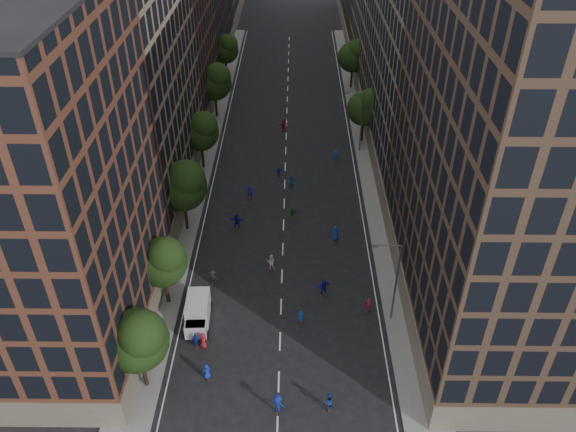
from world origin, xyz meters
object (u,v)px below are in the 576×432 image
(skater_1, at_px, (301,318))
(streetlamp_far, at_px, (360,118))
(cargo_van, at_px, (198,312))
(skater_0, at_px, (207,372))
(skater_2, at_px, (328,402))
(streetlamp_near, at_px, (394,279))

(skater_1, bearing_deg, streetlamp_far, -91.29)
(cargo_van, distance_m, skater_0, 6.67)
(streetlamp_far, height_order, skater_0, streetlamp_far)
(streetlamp_far, distance_m, skater_0, 43.63)
(cargo_van, relative_size, skater_0, 3.06)
(skater_0, bearing_deg, skater_1, -165.26)
(streetlamp_far, relative_size, skater_2, 5.33)
(streetlamp_near, relative_size, skater_2, 5.33)
(cargo_van, bearing_deg, skater_0, -78.04)
(streetlamp_near, distance_m, streetlamp_far, 33.00)
(skater_0, relative_size, skater_2, 0.93)
(streetlamp_far, bearing_deg, streetlamp_near, -90.00)
(streetlamp_far, distance_m, cargo_van, 38.48)
(cargo_van, height_order, skater_0, cargo_van)
(streetlamp_near, xyz_separation_m, skater_2, (-6.29, -10.08, -4.32))
(skater_0, bearing_deg, streetlamp_near, 179.68)
(streetlamp_far, relative_size, skater_0, 5.71)
(streetlamp_near, bearing_deg, cargo_van, -177.78)
(skater_0, bearing_deg, skater_2, 140.27)
(cargo_van, bearing_deg, streetlamp_far, 59.22)
(skater_1, xyz_separation_m, skater_2, (2.17, -9.33, 0.04))
(streetlamp_far, xyz_separation_m, skater_0, (-16.52, -40.15, -4.38))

